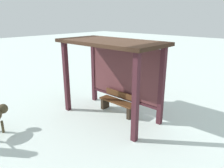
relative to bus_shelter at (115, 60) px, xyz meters
name	(u,v)px	position (x,y,z in m)	size (l,w,h in m)	color
ground_plane	(111,116)	(0.00, -0.22, -1.86)	(60.00, 60.00, 0.00)	white
bus_shelter	(115,60)	(0.00, 0.00, 0.00)	(3.30, 1.67, 2.48)	#401C23
bench_left_inside	(118,103)	(0.00, 0.15, -1.52)	(1.37, 0.37, 0.72)	#54321A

